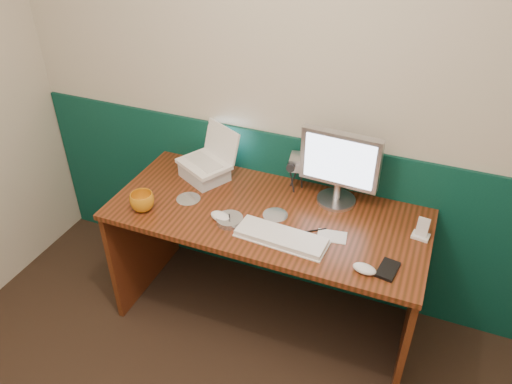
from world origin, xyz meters
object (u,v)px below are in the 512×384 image
at_px(desk, 266,267).
at_px(monitor, 340,169).
at_px(camcorder, 296,174).
at_px(mug, 142,202).
at_px(laptop, 203,148).
at_px(keyboard, 281,238).

bearing_deg(desk, monitor, 37.23).
height_order(desk, camcorder, camcorder).
bearing_deg(camcorder, mug, -154.42).
height_order(monitor, mug, monitor).
xyz_separation_m(desk, camcorder, (0.06, 0.26, 0.46)).
height_order(laptop, mug, laptop).
height_order(desk, keyboard, keyboard).
distance_m(desk, laptop, 0.73).
xyz_separation_m(mug, camcorder, (0.66, 0.47, 0.04)).
bearing_deg(keyboard, desk, 131.80).
height_order(monitor, camcorder, monitor).
xyz_separation_m(laptop, keyboard, (0.57, -0.34, -0.18)).
distance_m(laptop, monitor, 0.74).
height_order(laptop, keyboard, laptop).
relative_size(monitor, mug, 3.26).
distance_m(monitor, camcorder, 0.26).
bearing_deg(mug, desk, 19.66).
height_order(keyboard, camcorder, camcorder).
relative_size(laptop, monitor, 0.67).
distance_m(keyboard, mug, 0.73).
distance_m(desk, mug, 0.76).
relative_size(keyboard, camcorder, 2.39).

